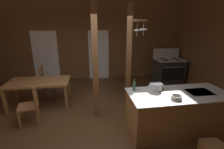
% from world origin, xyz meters
% --- Properties ---
extents(ground_plane, '(8.68, 7.75, 0.10)m').
position_xyz_m(ground_plane, '(0.00, 0.00, -0.05)').
color(ground_plane, '#4C301C').
extents(wall_back, '(8.68, 0.14, 4.48)m').
position_xyz_m(wall_back, '(0.00, 3.54, 2.24)').
color(wall_back, brown).
rests_on(wall_back, ground_plane).
extents(glazed_door_back_left, '(1.00, 0.01, 2.05)m').
position_xyz_m(glazed_door_back_left, '(-1.77, 3.47, 1.02)').
color(glazed_door_back_left, white).
rests_on(glazed_door_back_left, ground_plane).
extents(glazed_panel_back_right, '(0.84, 0.01, 2.05)m').
position_xyz_m(glazed_panel_back_right, '(0.39, 3.47, 1.02)').
color(glazed_panel_back_right, white).
rests_on(glazed_panel_back_right, ground_plane).
extents(kitchen_island, '(2.18, 1.01, 0.89)m').
position_xyz_m(kitchen_island, '(1.88, -0.39, 0.44)').
color(kitchen_island, olive).
rests_on(kitchen_island, ground_plane).
extents(stove_range, '(1.15, 0.84, 1.32)m').
position_xyz_m(stove_range, '(3.22, 2.70, 0.48)').
color(stove_range, '#303030').
rests_on(stove_range, ground_plane).
extents(support_post_with_pot_rack, '(0.57, 0.25, 2.83)m').
position_xyz_m(support_post_with_pot_rack, '(1.15, 1.12, 1.49)').
color(support_post_with_pot_rack, brown).
rests_on(support_post_with_pot_rack, ground_plane).
extents(support_post_center, '(0.14, 0.14, 2.83)m').
position_xyz_m(support_post_center, '(0.15, 0.44, 1.42)').
color(support_post_center, brown).
rests_on(support_post_center, ground_plane).
extents(step_stool, '(0.38, 0.30, 0.30)m').
position_xyz_m(step_stool, '(2.11, -1.23, 0.18)').
color(step_stool, olive).
rests_on(step_stool, ground_plane).
extents(dining_table, '(1.71, 0.92, 0.74)m').
position_xyz_m(dining_table, '(-1.46, 1.27, 0.65)').
color(dining_table, olive).
rests_on(dining_table, ground_plane).
extents(ladderback_chair_near_window, '(0.53, 0.53, 0.95)m').
position_xyz_m(ladderback_chair_near_window, '(-1.43, 0.36, 0.45)').
color(ladderback_chair_near_window, olive).
rests_on(ladderback_chair_near_window, ground_plane).
extents(ladderback_chair_by_post, '(0.45, 0.45, 0.95)m').
position_xyz_m(ladderback_chair_by_post, '(-1.51, 2.17, 0.45)').
color(ladderback_chair_by_post, olive).
rests_on(ladderback_chair_by_post, ground_plane).
extents(stockpot_on_counter, '(0.35, 0.28, 0.15)m').
position_xyz_m(stockpot_on_counter, '(1.45, -0.15, 0.97)').
color(stockpot_on_counter, silver).
rests_on(stockpot_on_counter, kitchen_island).
extents(mixing_bowl_on_counter, '(0.21, 0.21, 0.07)m').
position_xyz_m(mixing_bowl_on_counter, '(1.68, -0.63, 0.93)').
color(mixing_bowl_on_counter, '#B2A893').
rests_on(mixing_bowl_on_counter, kitchen_island).
extents(bottle_tall_on_counter, '(0.06, 0.06, 0.25)m').
position_xyz_m(bottle_tall_on_counter, '(0.97, -0.10, 0.99)').
color(bottle_tall_on_counter, '#2D5638').
rests_on(bottle_tall_on_counter, kitchen_island).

